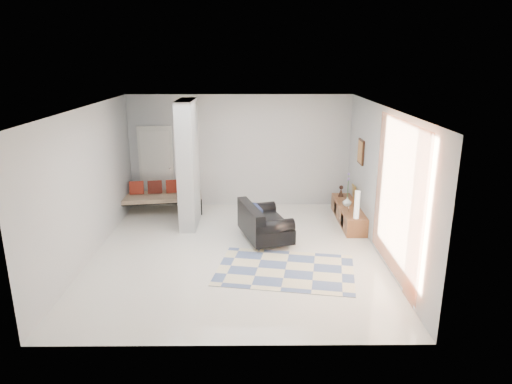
{
  "coord_description": "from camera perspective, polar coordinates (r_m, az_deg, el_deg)",
  "views": [
    {
      "loc": [
        0.31,
        -8.21,
        3.67
      ],
      "look_at": [
        0.38,
        0.6,
        1.05
      ],
      "focal_mm": 32.0,
      "sensor_mm": 36.0,
      "label": 1
    }
  ],
  "objects": [
    {
      "name": "vase",
      "position": [
        10.58,
        11.32,
        -1.18
      ],
      "size": [
        0.2,
        0.2,
        0.21
      ],
      "primitive_type": "imported",
      "rotation": [
        0.0,
        0.0,
        0.0
      ],
      "color": "white",
      "rests_on": "media_console"
    },
    {
      "name": "cylinder_lamp",
      "position": [
        9.76,
        12.5,
        -1.57
      ],
      "size": [
        0.11,
        0.11,
        0.6
      ],
      "primitive_type": "cylinder",
      "color": "white",
      "rests_on": "media_console"
    },
    {
      "name": "curtain",
      "position": [
        7.76,
        17.23,
        -0.82
      ],
      "size": [
        0.0,
        2.55,
        2.55
      ],
      "primitive_type": "plane",
      "rotation": [
        1.57,
        0.0,
        1.57
      ],
      "color": "#FF7C43",
      "rests_on": "wall_right"
    },
    {
      "name": "wall_art",
      "position": [
        10.39,
        12.98,
        4.93
      ],
      "size": [
        0.04,
        0.45,
        0.55
      ],
      "primitive_type": "cube",
      "color": "#32190D",
      "rests_on": "wall_right"
    },
    {
      "name": "wall_back",
      "position": [
        11.44,
        -2.04,
        5.1
      ],
      "size": [
        6.0,
        0.0,
        6.0
      ],
      "primitive_type": "plane",
      "rotation": [
        1.57,
        0.0,
        0.0
      ],
      "color": "#ABADAF",
      "rests_on": "ground"
    },
    {
      "name": "partition_column",
      "position": [
        10.16,
        -8.46,
        3.47
      ],
      "size": [
        0.35,
        1.2,
        2.8
      ],
      "primitive_type": "cube",
      "color": "#A1A6A8",
      "rests_on": "floor"
    },
    {
      "name": "daybed",
      "position": [
        11.38,
        -11.8,
        -0.44
      ],
      "size": [
        2.0,
        1.08,
        0.77
      ],
      "rotation": [
        0.0,
        0.0,
        0.15
      ],
      "color": "black",
      "rests_on": "floor"
    },
    {
      "name": "hallway_door",
      "position": [
        11.73,
        -12.35,
        3.11
      ],
      "size": [
        0.85,
        0.06,
        2.04
      ],
      "primitive_type": "cube",
      "color": "beige",
      "rests_on": "floor"
    },
    {
      "name": "floor",
      "position": [
        8.99,
        -2.44,
        -7.54
      ],
      "size": [
        6.0,
        6.0,
        0.0
      ],
      "primitive_type": "plane",
      "color": "silver",
      "rests_on": "ground"
    },
    {
      "name": "wall_front",
      "position": [
        5.69,
        -3.61,
        -6.99
      ],
      "size": [
        6.0,
        0.0,
        6.0
      ],
      "primitive_type": "plane",
      "rotation": [
        -1.57,
        0.0,
        0.0
      ],
      "color": "#ABADAF",
      "rests_on": "ground"
    },
    {
      "name": "media_console",
      "position": [
        10.73,
        11.45,
        -2.64
      ],
      "size": [
        0.45,
        2.0,
        0.8
      ],
      "color": "brown",
      "rests_on": "floor"
    },
    {
      "name": "wall_left",
      "position": [
        9.05,
        -20.24,
        0.99
      ],
      "size": [
        0.0,
        6.0,
        6.0
      ],
      "primitive_type": "plane",
      "rotation": [
        1.57,
        0.0,
        1.57
      ],
      "color": "#ABADAF",
      "rests_on": "ground"
    },
    {
      "name": "bronze_figurine",
      "position": [
        11.27,
        10.58,
        0.13
      ],
      "size": [
        0.15,
        0.15,
        0.27
      ],
      "primitive_type": null,
      "rotation": [
        0.0,
        0.0,
        -0.11
      ],
      "color": "#301D15",
      "rests_on": "media_console"
    },
    {
      "name": "area_rug",
      "position": [
        8.3,
        3.69,
        -9.68
      ],
      "size": [
        2.65,
        2.0,
        0.01
      ],
      "primitive_type": "cube",
      "rotation": [
        0.0,
        0.0,
        -0.17
      ],
      "color": "beige",
      "rests_on": "floor"
    },
    {
      "name": "ceiling",
      "position": [
        8.26,
        -2.68,
        10.5
      ],
      "size": [
        6.0,
        6.0,
        0.0
      ],
      "primitive_type": "plane",
      "rotation": [
        3.14,
        0.0,
        0.0
      ],
      "color": "white",
      "rests_on": "wall_back"
    },
    {
      "name": "wall_right",
      "position": [
        8.85,
        15.53,
        1.09
      ],
      "size": [
        0.0,
        6.0,
        6.0
      ],
      "primitive_type": "plane",
      "rotation": [
        1.57,
        0.0,
        -1.57
      ],
      "color": "#ABADAF",
      "rests_on": "ground"
    },
    {
      "name": "loveseat",
      "position": [
        9.45,
        0.82,
        -3.93
      ],
      "size": [
        1.18,
        1.58,
        0.76
      ],
      "rotation": [
        0.0,
        0.0,
        0.29
      ],
      "color": "silver",
      "rests_on": "floor"
    }
  ]
}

